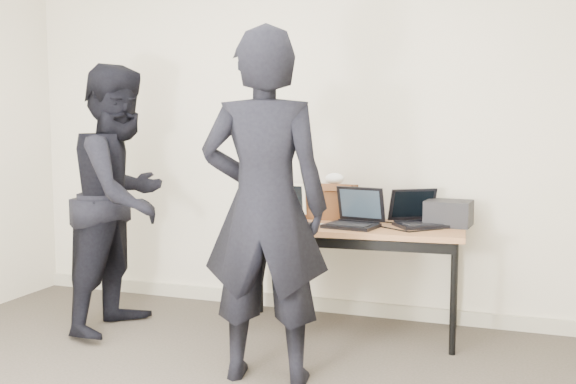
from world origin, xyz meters
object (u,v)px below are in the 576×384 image
at_px(leather_satchel, 330,201).
at_px(equipment_box, 449,213).
at_px(laptop_right, 418,217).
at_px(person_observer, 122,198).
at_px(laptop_beige, 279,214).
at_px(laptop_center, 355,218).
at_px(desk, 347,234).
at_px(person_typist, 264,207).

xyz_separation_m(leather_satchel, equipment_box, (0.81, -0.04, -0.04)).
height_order(leather_satchel, equipment_box, leather_satchel).
xyz_separation_m(laptop_right, person_observer, (-1.90, -0.53, 0.11)).
height_order(laptop_beige, leather_satchel, same).
height_order(laptop_beige, person_observer, person_observer).
distance_m(laptop_center, equipment_box, 0.62).
relative_size(desk, laptop_center, 4.11).
distance_m(desk, leather_satchel, 0.35).
bearing_deg(person_observer, equipment_box, -73.87).
distance_m(desk, laptop_center, 0.13).
bearing_deg(laptop_right, laptop_center, 171.50).
xyz_separation_m(laptop_center, person_observer, (-1.51, -0.36, 0.11)).
relative_size(leather_satchel, person_observer, 0.21).
bearing_deg(laptop_right, laptop_beige, 155.27).
bearing_deg(desk, laptop_center, -35.48).
bearing_deg(equipment_box, person_typist, -127.87).
bearing_deg(leather_satchel, laptop_beige, -141.81).
xyz_separation_m(equipment_box, person_typist, (-0.86, -1.10, 0.14)).
bearing_deg(desk, laptop_right, 13.32).
bearing_deg(laptop_center, person_observer, -156.14).
distance_m(laptop_beige, laptop_center, 0.54).
height_order(laptop_right, leather_satchel, leather_satchel).
xyz_separation_m(desk, laptop_right, (0.44, 0.14, 0.11)).
distance_m(laptop_right, leather_satchel, 0.63).
height_order(desk, laptop_right, laptop_right).
bearing_deg(leather_satchel, equipment_box, 0.01).
height_order(leather_satchel, person_typist, person_typist).
height_order(laptop_center, leather_satchel, leather_satchel).
height_order(laptop_beige, person_typist, person_typist).
height_order(desk, laptop_center, laptop_center).
bearing_deg(person_observer, laptop_center, -76.22).
bearing_deg(laptop_beige, person_observer, -158.13).
bearing_deg(laptop_right, equipment_box, -15.85).
bearing_deg(equipment_box, laptop_right, -163.38).
bearing_deg(laptop_center, person_typist, -97.52).
distance_m(equipment_box, person_observer, 2.17).
distance_m(desk, laptop_beige, 0.50).
bearing_deg(person_observer, laptop_right, -73.96).
distance_m(laptop_right, equipment_box, 0.20).
bearing_deg(leather_satchel, person_observer, -151.48).
height_order(desk, laptop_beige, laptop_beige).
relative_size(laptop_center, laptop_right, 0.86).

